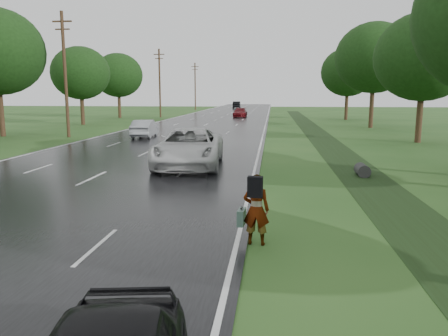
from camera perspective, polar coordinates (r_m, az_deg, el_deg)
The scene contains 18 objects.
road at distance 55.01m, azimuth -1.57°, elevation 6.03°, with size 14.00×180.00×0.04m, color black.
edge_stripe_east at distance 54.49m, azimuth 5.52°, elevation 5.98°, with size 0.12×180.00×0.01m, color silver.
edge_stripe_west at distance 56.33m, azimuth -8.42°, elevation 6.04°, with size 0.12×180.00×0.01m, color silver.
center_line at distance 55.01m, azimuth -1.57°, elevation 6.06°, with size 0.12×180.00×0.01m, color silver.
drainage_ditch at distance 28.58m, azimuth 14.25°, elevation 2.31°, with size 2.20×120.00×0.56m.
utility_pole_mid at distance 38.27m, azimuth -20.05°, elevation 11.59°, with size 1.60×0.26×10.00m.
utility_pole_far at distance 66.54m, azimuth -8.40°, elevation 11.04°, with size 1.60×0.26×10.00m.
utility_pole_distant at distance 95.86m, azimuth -3.79°, elevation 10.69°, with size 1.60×0.26×10.00m.
tree_east_c at distance 35.12m, azimuth 24.65°, elevation 13.05°, with size 7.00×7.00×9.29m.
tree_east_d at distance 48.60m, azimuth 19.04°, elevation 13.44°, with size 8.00×8.00×10.76m.
tree_east_f at distance 62.24m, azimuth 15.89°, elevation 11.95°, with size 7.20×7.20×9.62m.
tree_west_d at distance 53.08m, azimuth -18.24°, elevation 11.69°, with size 6.60×6.60×8.80m.
tree_west_f at distance 66.30m, azimuth -13.65°, elevation 11.69°, with size 7.00×7.00×9.29m.
pedestrian at distance 10.41m, azimuth 4.10°, elevation -5.31°, with size 0.79×0.74×1.72m.
white_pickup at distance 21.40m, azimuth -4.59°, elevation 2.68°, with size 3.07×6.66×1.85m, color silver.
silver_sedan at distance 36.17m, azimuth -10.32°, elevation 5.10°, with size 1.51×4.33×1.43m, color #94979C.
far_car_red at distance 65.93m, azimuth 2.13°, elevation 7.25°, with size 1.91×4.69×1.36m, color maroon.
far_car_dark at distance 104.62m, azimuth 1.67°, elevation 8.25°, with size 1.72×4.93×1.62m, color black.
Camera 1 is at (7.55, -9.37, 3.59)m, focal length 35.00 mm.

